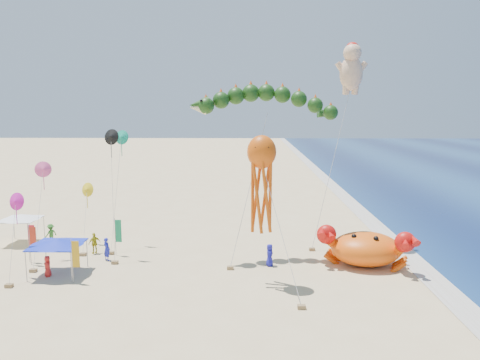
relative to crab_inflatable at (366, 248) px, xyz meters
name	(u,v)px	position (x,y,z in m)	size (l,w,h in m)	color
ground	(265,266)	(-7.90, -0.41, -1.42)	(320.00, 320.00, 0.00)	#D1B784
foam_strip	(420,267)	(4.10, -0.41, -1.41)	(320.00, 320.00, 0.00)	silver
crab_inflatable	(366,248)	(0.00, 0.00, 0.00)	(7.35, 6.09, 3.22)	#EC560C
dragon_kite	(265,106)	(-7.88, 2.49, 10.96)	(12.13, 5.86, 13.71)	#14360E
cherub_kite	(351,68)	(-0.29, 6.43, 14.29)	(4.69, 3.78, 17.85)	#ECB890
octopus_kite	(262,176)	(-8.30, -3.85, 6.17)	(3.65, 5.47, 10.40)	#D5500B
canopy_blue	(57,242)	(-23.31, -2.46, 1.02)	(3.82, 3.82, 2.71)	gray
canopy_white	(21,217)	(-29.90, 5.46, 1.02)	(3.41, 3.41, 2.71)	gray
feather_flags	(65,241)	(-23.50, -0.60, 0.59)	(6.96, 6.36, 3.20)	gray
beachgoers	(107,245)	(-21.01, 1.94, -0.54)	(20.59, 9.60, 1.89)	gold
small_kites	(78,176)	(-23.26, 2.22, 5.30)	(7.11, 12.07, 10.59)	black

